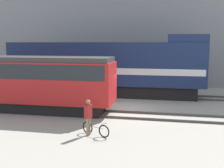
% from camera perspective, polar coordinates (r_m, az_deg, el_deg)
% --- Properties ---
extents(ground_plane, '(120.00, 120.00, 0.00)m').
position_cam_1_polar(ground_plane, '(19.14, 2.15, -5.06)').
color(ground_plane, '#9E998C').
extents(track_near, '(60.00, 1.51, 0.14)m').
position_cam_1_polar(track_near, '(17.45, 1.21, -6.16)').
color(track_near, '#47423D').
rests_on(track_near, ground).
extents(track_far, '(60.00, 1.51, 0.14)m').
position_cam_1_polar(track_far, '(23.66, 4.01, -2.27)').
color(track_far, '#47423D').
rests_on(track_far, ground).
extents(building_backdrop, '(48.85, 6.00, 14.43)m').
position_cam_1_polar(building_backdrop, '(32.13, 6.27, 13.34)').
color(building_backdrop, gray).
rests_on(building_backdrop, ground).
extents(freight_locomotive, '(16.37, 3.04, 5.07)m').
position_cam_1_polar(freight_locomotive, '(23.72, -1.16, 3.38)').
color(freight_locomotive, black).
rests_on(freight_locomotive, ground).
extents(streetcar, '(11.47, 2.54, 3.57)m').
position_cam_1_polar(streetcar, '(19.08, -16.97, 0.77)').
color(streetcar, black).
rests_on(streetcar, ground).
extents(bicycle, '(1.53, 0.77, 0.69)m').
position_cam_1_polar(bicycle, '(13.76, -3.35, -9.16)').
color(bicycle, black).
rests_on(bicycle, ground).
extents(person, '(0.35, 0.42, 1.76)m').
position_cam_1_polar(person, '(13.66, -4.86, -6.01)').
color(person, '#8C7A5B').
rests_on(person, ground).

